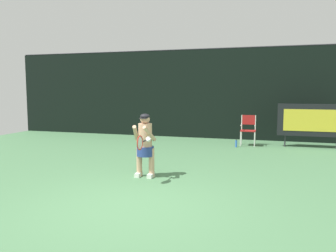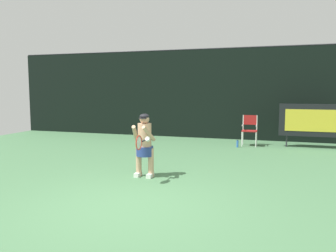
# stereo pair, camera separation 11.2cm
# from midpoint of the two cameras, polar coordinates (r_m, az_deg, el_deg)

# --- Properties ---
(ground) EXTENTS (18.00, 22.00, 0.03)m
(ground) POSITION_cam_midpoint_polar(r_m,az_deg,el_deg) (5.84, -6.89, -13.88)
(ground) COLOR #4D7E52
(backdrop_screen) EXTENTS (18.00, 0.12, 3.66)m
(backdrop_screen) POSITION_cam_midpoint_polar(r_m,az_deg,el_deg) (13.87, 8.04, 5.37)
(backdrop_screen) COLOR black
(backdrop_screen) RESTS_ON ground
(scoreboard) EXTENTS (2.20, 0.21, 1.50)m
(scoreboard) POSITION_cam_midpoint_polar(r_m,az_deg,el_deg) (12.48, 23.56, 0.87)
(scoreboard) COLOR black
(scoreboard) RESTS_ON ground
(umpire_chair) EXTENTS (0.52, 0.44, 1.08)m
(umpire_chair) POSITION_cam_midpoint_polar(r_m,az_deg,el_deg) (12.32, 13.90, -0.39)
(umpire_chair) COLOR white
(umpire_chair) RESTS_ON ground
(water_bottle) EXTENTS (0.07, 0.07, 0.27)m
(water_bottle) POSITION_cam_midpoint_polar(r_m,az_deg,el_deg) (11.94, 11.93, -2.96)
(water_bottle) COLOR blue
(water_bottle) RESTS_ON ground
(tennis_player) EXTENTS (0.52, 0.59, 1.45)m
(tennis_player) POSITION_cam_midpoint_polar(r_m,az_deg,el_deg) (7.69, -3.58, -2.86)
(tennis_player) COLOR white
(tennis_player) RESTS_ON ground
(tennis_racket) EXTENTS (0.03, 0.60, 0.31)m
(tennis_racket) POSITION_cam_midpoint_polar(r_m,az_deg,el_deg) (7.06, -4.42, -2.81)
(tennis_racket) COLOR black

